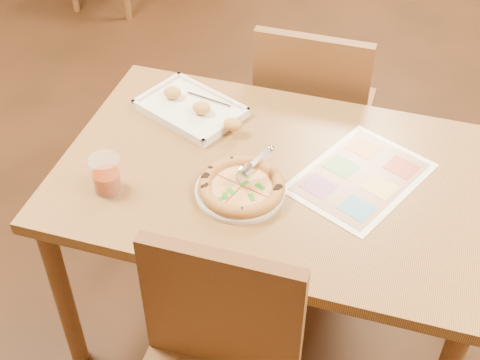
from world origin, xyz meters
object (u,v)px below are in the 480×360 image
(plate, at_px, (240,191))
(pizza_cutter, at_px, (254,165))
(appetizer_tray, at_px, (193,109))
(menu, at_px, (360,177))
(chair_far, at_px, (313,102))
(dining_table, at_px, (273,193))
(glass_tumbler, at_px, (106,176))
(pizza, at_px, (242,187))

(plate, xyz_separation_m, pizza_cutter, (0.03, 0.04, 0.07))
(plate, bearing_deg, appetizer_tray, 129.12)
(plate, relative_size, appetizer_tray, 0.66)
(plate, distance_m, menu, 0.37)
(appetizer_tray, bearing_deg, chair_far, 49.16)
(chair_far, relative_size, menu, 1.13)
(dining_table, bearing_deg, glass_tumbler, -154.80)
(dining_table, distance_m, chair_far, 0.61)
(dining_table, xyz_separation_m, menu, (0.25, 0.05, 0.09))
(dining_table, distance_m, pizza, 0.17)
(dining_table, distance_m, glass_tumbler, 0.51)
(pizza_cutter, distance_m, menu, 0.33)
(dining_table, bearing_deg, pizza_cutter, -120.69)
(chair_far, height_order, appetizer_tray, chair_far)
(chair_far, relative_size, plate, 1.78)
(menu, bearing_deg, chair_far, 114.85)
(appetizer_tray, distance_m, menu, 0.61)
(appetizer_tray, bearing_deg, pizza, -50.43)
(dining_table, relative_size, menu, 3.14)
(chair_far, bearing_deg, plate, 84.21)
(pizza_cutter, xyz_separation_m, menu, (0.30, 0.13, -0.08))
(appetizer_tray, xyz_separation_m, glass_tumbler, (-0.11, -0.42, 0.03))
(appetizer_tray, height_order, menu, appetizer_tray)
(menu, bearing_deg, glass_tumbler, -159.36)
(appetizer_tray, relative_size, glass_tumbler, 3.56)
(chair_far, distance_m, menu, 0.62)
(pizza, distance_m, glass_tumbler, 0.39)
(glass_tumbler, bearing_deg, plate, 14.40)
(pizza_cutter, bearing_deg, menu, -35.44)
(chair_far, xyz_separation_m, appetizer_tray, (-0.34, -0.39, 0.17))
(dining_table, bearing_deg, plate, -122.40)
(plate, height_order, menu, plate)
(plate, relative_size, pizza, 1.04)
(dining_table, distance_m, appetizer_tray, 0.41)
(appetizer_tray, bearing_deg, pizza_cutter, -44.01)
(dining_table, height_order, appetizer_tray, appetizer_tray)
(dining_table, xyz_separation_m, chair_far, (-0.00, 0.60, -0.07))
(pizza, distance_m, pizza_cutter, 0.07)
(plate, height_order, pizza_cutter, pizza_cutter)
(pizza, relative_size, pizza_cutter, 2.05)
(pizza_cutter, height_order, menu, pizza_cutter)
(pizza, bearing_deg, glass_tumbler, -166.05)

